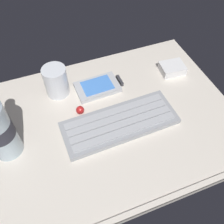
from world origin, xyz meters
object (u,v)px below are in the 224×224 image
at_px(charger_block, 172,68).
at_px(handheld_device, 100,86).
at_px(juice_cup, 56,82).
at_px(trackball_mouse, 80,110).
at_px(keyboard, 120,123).

bearing_deg(charger_block, handheld_device, 177.09).
relative_size(handheld_device, juice_cup, 1.53).
bearing_deg(juice_cup, trackball_mouse, -68.80).
xyz_separation_m(keyboard, trackball_mouse, (-0.08, 0.07, 0.00)).
xyz_separation_m(handheld_device, charger_block, (0.23, -0.01, 0.00)).
bearing_deg(trackball_mouse, handheld_device, 40.34).
distance_m(keyboard, juice_cup, 0.21).
xyz_separation_m(juice_cup, trackball_mouse, (0.04, -0.09, -0.03)).
bearing_deg(trackball_mouse, keyboard, -41.54).
xyz_separation_m(handheld_device, juice_cup, (-0.11, 0.03, 0.03)).
bearing_deg(handheld_device, trackball_mouse, -139.66).
xyz_separation_m(juice_cup, charger_block, (0.34, -0.04, -0.03)).
bearing_deg(juice_cup, handheld_device, -14.01).
height_order(juice_cup, charger_block, juice_cup).
bearing_deg(charger_block, keyboard, -150.28).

